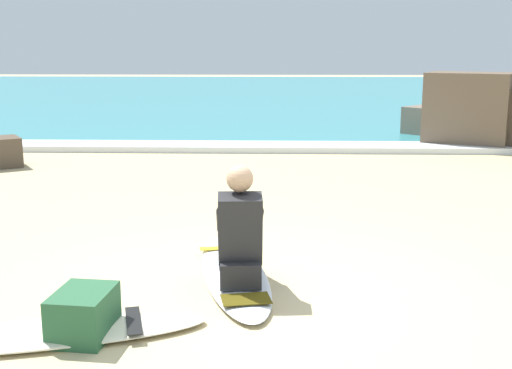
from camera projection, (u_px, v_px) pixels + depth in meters
The scene contains 8 objects.
ground_plane at pixel (268, 298), 5.13m from camera, with size 80.00×80.00×0.00m, color #CCB584.
sea at pixel (275, 94), 25.80m from camera, with size 80.00×28.00×0.10m, color teal.
breaking_foam at pixel (274, 147), 12.40m from camera, with size 80.00×0.90×0.11m, color white.
surfboard_main at pixel (234, 273), 5.58m from camera, with size 0.93×2.21×0.08m.
surfer_seated at pixel (240, 237), 5.23m from camera, with size 0.40×0.72×0.95m.
surfboard_spare_near at pixel (37, 334), 4.40m from camera, with size 2.32×1.08×0.08m.
rock_outcrop_distant at pixel (511, 118), 12.55m from camera, with size 3.79×3.62×1.43m.
beach_bag at pixel (84, 314), 4.41m from camera, with size 0.36×0.48×0.32m, color #285B38.
Camera 1 is at (0.05, -4.84, 1.92)m, focal length 46.30 mm.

